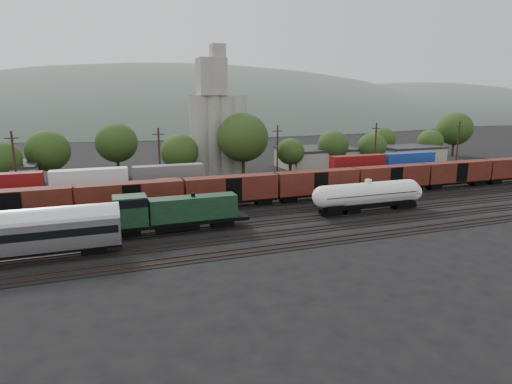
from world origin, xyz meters
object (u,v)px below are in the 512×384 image
object	(u,v)px
green_locomotive	(168,212)
tank_car_a	(367,194)
grain_silo	(218,126)
orange_locomotive	(193,190)

from	to	relation	value
green_locomotive	tank_car_a	xyz separation A→B (m)	(30.31, 0.00, 0.04)
green_locomotive	tank_car_a	bearing A→B (deg)	0.00
green_locomotive	grain_silo	distance (m)	45.61
green_locomotive	orange_locomotive	distance (m)	16.32
tank_car_a	orange_locomotive	distance (m)	28.23
tank_car_a	orange_locomotive	bearing A→B (deg)	147.90
tank_car_a	green_locomotive	bearing A→B (deg)	180.00
tank_car_a	grain_silo	size ratio (longest dim) A/B	0.64
green_locomotive	orange_locomotive	world-z (taller)	green_locomotive
green_locomotive	tank_car_a	world-z (taller)	green_locomotive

